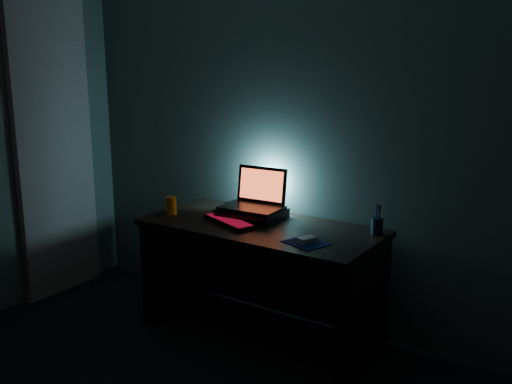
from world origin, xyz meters
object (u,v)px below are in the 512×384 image
juice_glass (171,205)px  router (238,206)px  laptop (256,198)px  mouse (307,240)px  keyboard (229,221)px  pen_cup (377,226)px

juice_glass → router: bearing=50.6°
laptop → juice_glass: laptop is taller
laptop → router: (-0.21, 0.09, -0.10)m
mouse → juice_glass: size_ratio=0.86×
keyboard → mouse: (0.60, -0.08, 0.01)m
mouse → pen_cup: 0.46m
mouse → pen_cup: bearing=72.9°
laptop → juice_glass: (-0.50, -0.27, -0.06)m
mouse → router: bearing=170.0°
pen_cup → juice_glass: bearing=-165.7°
keyboard → juice_glass: 0.46m
pen_cup → juice_glass: 1.36m
mouse → router: router is taller
juice_glass → router: size_ratio=0.77×
keyboard → pen_cup: pen_cup is taller
laptop → router: size_ratio=2.52×
mouse → router: (-0.76, 0.40, 0.00)m
laptop → router: laptop is taller
juice_glass → mouse: bearing=-2.3°
laptop → pen_cup: size_ratio=4.02×
juice_glass → router: (0.29, 0.36, -0.04)m
keyboard → mouse: mouse is taller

